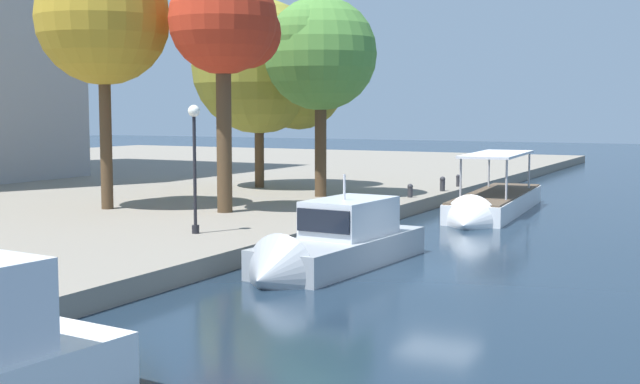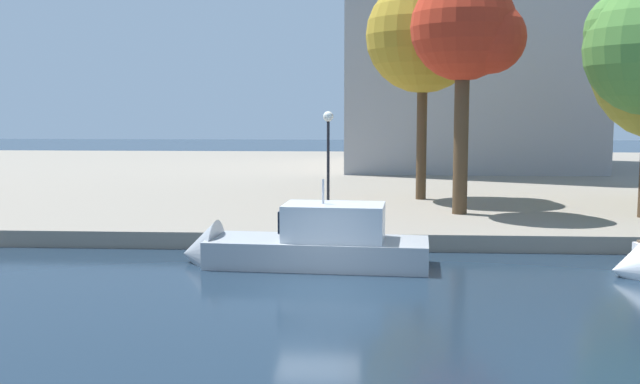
% 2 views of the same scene
% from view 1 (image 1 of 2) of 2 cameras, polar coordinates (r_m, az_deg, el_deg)
% --- Properties ---
extents(ground_plane, '(220.00, 220.00, 0.00)m').
position_cam_1_polar(ground_plane, '(26.71, 8.02, -5.43)').
color(ground_plane, '#192838').
extents(motor_yacht_1, '(8.65, 3.08, 3.88)m').
position_cam_1_polar(motor_yacht_1, '(27.08, 0.79, -3.94)').
color(motor_yacht_1, '#9EA3A8').
rests_on(motor_yacht_1, ground_plane).
extents(tour_boat_2, '(13.07, 3.52, 3.92)m').
position_cam_1_polar(tour_boat_2, '(41.92, 11.57, -1.00)').
color(tour_boat_2, white).
rests_on(tour_boat_2, ground_plane).
extents(mooring_bollard_0, '(0.28, 0.28, 0.69)m').
position_cam_1_polar(mooring_bollard_0, '(42.98, 6.11, 0.13)').
color(mooring_bollard_0, '#2D2D33').
rests_on(mooring_bollard_0, dock_promenade).
extents(mooring_bollard_1, '(0.22, 0.22, 0.70)m').
position_cam_1_polar(mooring_bollard_1, '(49.45, 9.30, 0.80)').
color(mooring_bollard_1, '#2D2D33').
rests_on(mooring_bollard_1, dock_promenade).
extents(mooring_bollard_2, '(0.30, 0.30, 0.81)m').
position_cam_1_polar(mooring_bollard_2, '(46.51, 8.27, 0.59)').
color(mooring_bollard_2, '#2D2D33').
rests_on(mooring_bollard_2, dock_promenade).
extents(lamp_post, '(0.43, 0.43, 4.59)m').
position_cam_1_polar(lamp_post, '(30.32, -8.47, 2.75)').
color(lamp_post, black).
rests_on(lamp_post, dock_promenade).
extents(tree_1, '(5.72, 5.72, 10.11)m').
position_cam_1_polar(tree_1, '(42.92, -0.17, 9.37)').
color(tree_1, '#4C3823').
rests_on(tree_1, dock_promenade).
extents(tree_2, '(4.97, 4.82, 10.55)m').
position_cam_1_polar(tree_2, '(36.99, -6.43, 11.01)').
color(tree_2, '#4C3823').
rests_on(tree_2, dock_promenade).
extents(tree_3, '(5.87, 5.87, 11.37)m').
position_cam_1_polar(tree_3, '(39.13, -14.72, 11.55)').
color(tree_3, '#4C3823').
rests_on(tree_3, dock_promenade).
extents(tree_4, '(7.88, 8.21, 10.67)m').
position_cam_1_polar(tree_4, '(48.38, -3.44, 8.27)').
color(tree_4, '#4C3823').
rests_on(tree_4, dock_promenade).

